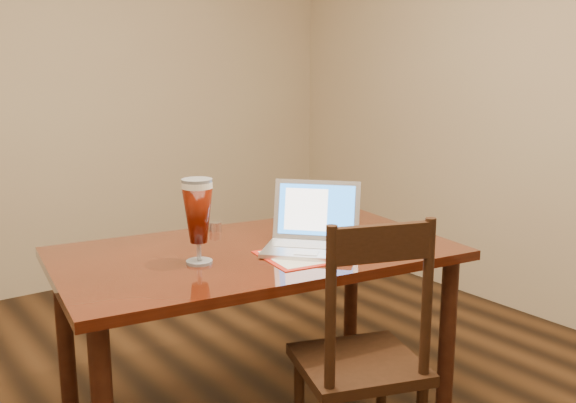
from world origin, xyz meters
TOP-DOWN VIEW (x-y plane):
  - dining_table at (0.28, 0.37)m, footprint 1.70×1.12m
  - dining_chair at (0.35, -0.20)m, footprint 0.53×0.52m

SIDE VIEW (x-z plane):
  - dining_chair at x=0.35m, z-range -0.03..0.96m
  - dining_table at x=0.28m, z-range 0.14..1.20m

